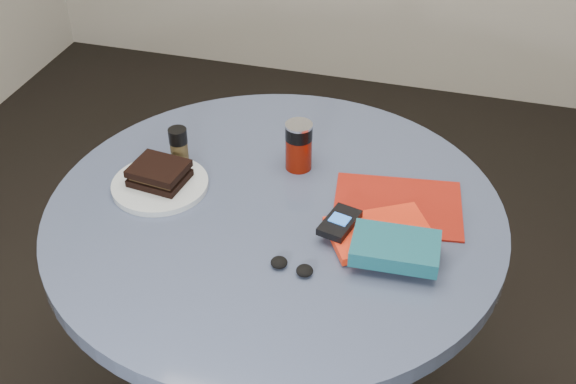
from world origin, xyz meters
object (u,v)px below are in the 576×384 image
(magazine, at_px, (398,206))
(soda_can, at_px, (299,146))
(mp3_player, at_px, (340,222))
(plate, at_px, (160,185))
(table, at_px, (276,263))
(pepper_grinder, at_px, (179,147))
(sandwich, at_px, (159,173))
(novel, at_px, (395,248))
(headphones, at_px, (292,266))
(red_book, at_px, (380,233))

(magazine, bearing_deg, soda_can, 152.97)
(magazine, bearing_deg, mp3_player, -137.88)
(plate, bearing_deg, mp3_player, -6.49)
(table, bearing_deg, pepper_grinder, 159.68)
(soda_can, xyz_separation_m, mp3_player, (0.14, -0.21, -0.03))
(plate, distance_m, sandwich, 0.03)
(table, distance_m, mp3_player, 0.25)
(novel, distance_m, headphones, 0.21)
(sandwich, relative_size, red_book, 0.63)
(soda_can, bearing_deg, plate, -150.06)
(soda_can, distance_m, magazine, 0.27)
(magazine, distance_m, red_book, 0.11)
(mp3_player, bearing_deg, soda_can, 124.49)
(plate, relative_size, red_book, 1.06)
(soda_can, distance_m, red_book, 0.31)
(table, bearing_deg, soda_can, 86.69)
(sandwich, distance_m, novel, 0.56)
(mp3_player, bearing_deg, novel, -24.62)
(soda_can, bearing_deg, headphones, -77.07)
(table, height_order, novel, novel)
(novel, distance_m, mp3_player, 0.14)
(pepper_grinder, bearing_deg, plate, -96.56)
(red_book, bearing_deg, plate, 145.74)
(plate, xyz_separation_m, sandwich, (-0.00, 0.01, 0.03))
(plate, relative_size, sandwich, 1.68)
(table, height_order, sandwich, sandwich)
(plate, xyz_separation_m, red_book, (0.51, -0.04, 0.01))
(plate, bearing_deg, headphones, -26.71)
(pepper_grinder, bearing_deg, table, -20.32)
(red_book, distance_m, headphones, 0.21)
(novel, relative_size, headphones, 1.84)
(red_book, bearing_deg, magazine, 49.63)
(mp3_player, distance_m, headphones, 0.15)
(plate, height_order, novel, novel)
(soda_can, relative_size, mp3_player, 1.05)
(mp3_player, bearing_deg, headphones, -116.35)
(pepper_grinder, xyz_separation_m, magazine, (0.52, -0.02, -0.05))
(table, distance_m, headphones, 0.26)
(table, bearing_deg, magazine, 16.73)
(table, relative_size, pepper_grinder, 10.12)
(soda_can, height_order, novel, soda_can)
(red_book, bearing_deg, novel, -88.97)
(pepper_grinder, height_order, novel, pepper_grinder)
(soda_can, xyz_separation_m, red_book, (0.23, -0.20, -0.05))
(table, height_order, pepper_grinder, pepper_grinder)
(magazine, height_order, novel, novel)
(plate, distance_m, headphones, 0.40)
(table, distance_m, novel, 0.36)
(pepper_grinder, bearing_deg, novel, -20.33)
(sandwich, xyz_separation_m, magazine, (0.53, 0.07, -0.03))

